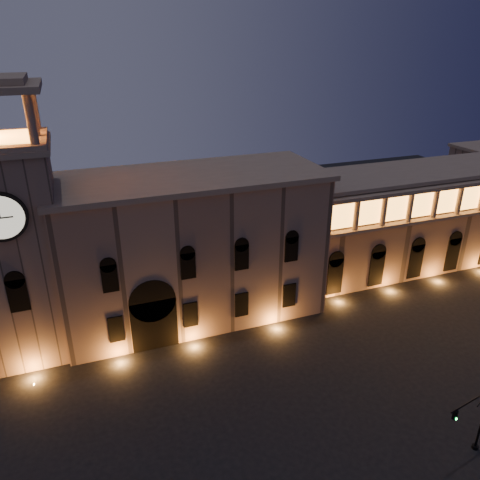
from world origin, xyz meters
The scene contains 5 objects.
ground centered at (0.00, 0.00, 0.00)m, with size 160.00×160.00×0.00m, color black.
government_building centered at (-2.08, 21.93, 8.77)m, with size 30.80×12.80×17.60m.
clock_tower centered at (-20.50, 20.98, 12.50)m, with size 9.80×9.80×32.40m.
colonnade_wing centered at (32.00, 23.92, 7.33)m, with size 40.60×11.50×14.50m.
traffic_light centered at (13.54, -6.93, 3.64)m, with size 4.99×1.25×6.94m.
Camera 1 is at (-14.01, -26.94, 31.70)m, focal length 35.00 mm.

